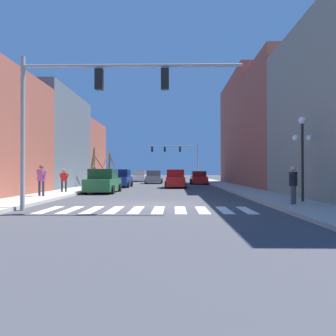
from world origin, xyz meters
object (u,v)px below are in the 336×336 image
traffic_signal_near (90,96)px  street_tree_left_near (109,168)px  car_driving_toward_lane (103,182)px  pedestrian_near_right_corner (41,177)px  car_parked_left_far (140,176)px  car_parked_right_far (199,178)px  car_parked_left_near (121,179)px  car_at_intersection (154,177)px  traffic_signal_far (178,153)px  car_parked_left_mid (175,179)px  street_lamp_right_corner (302,141)px  pedestrian_waiting_at_curb (64,178)px  street_tree_right_mid (95,170)px  pedestrian_crossing_street (293,182)px

traffic_signal_near → street_tree_left_near: (-4.34, 25.97, -2.63)m
car_driving_toward_lane → pedestrian_near_right_corner: (-2.53, -5.09, 0.42)m
car_parked_left_far → car_driving_toward_lane: car_driving_toward_lane is taller
street_tree_left_near → car_parked_right_far: bearing=5.7°
car_parked_left_near → street_tree_left_near: bearing=20.8°
car_at_intersection → car_parked_right_far: (5.65, -2.28, -0.03)m
traffic_signal_far → car_driving_toward_lane: traffic_signal_far is taller
car_parked_left_far → car_at_intersection: (2.68, -8.48, -0.02)m
traffic_signal_near → car_parked_right_far: (6.47, 27.05, -3.90)m
car_parked_left_far → car_parked_right_far: (8.32, -10.76, -0.06)m
car_at_intersection → street_tree_left_near: bearing=-56.9°
car_parked_left_near → car_parked_right_far: 11.28m
car_parked_left_mid → street_tree_left_near: 11.10m
street_lamp_right_corner → car_parked_left_far: street_lamp_right_corner is taller
street_tree_left_near → car_parked_left_far: bearing=78.1°
street_lamp_right_corner → pedestrian_waiting_at_curb: size_ratio=2.56×
car_parked_right_far → street_tree_right_mid: 14.06m
street_lamp_right_corner → car_parked_left_near: 20.55m
car_parked_right_far → street_tree_left_near: size_ratio=1.07×
street_tree_right_mid → traffic_signal_near: bearing=-76.9°
car_at_intersection → car_parked_right_far: bearing=68.0°
traffic_signal_near → car_at_intersection: 29.60m
pedestrian_waiting_at_curb → street_tree_right_mid: bearing=84.4°
traffic_signal_far → pedestrian_near_right_corner: size_ratio=4.66×
car_parked_left_near → car_at_intersection: car_parked_left_near is taller
street_lamp_right_corner → car_parked_left_far: 37.17m
pedestrian_near_right_corner → pedestrian_crossing_street: (12.95, -4.55, -0.10)m
pedestrian_near_right_corner → pedestrian_waiting_at_curb: bearing=115.7°
traffic_signal_near → street_tree_left_near: 26.46m
car_parked_left_mid → car_at_intersection: car_parked_left_mid is taller
car_parked_right_far → pedestrian_crossing_street: 25.91m
pedestrian_near_right_corner → pedestrian_crossing_street: size_ratio=1.10×
traffic_signal_far → traffic_signal_near: bearing=-95.8°
car_parked_right_far → street_tree_right_mid: (-10.63, -9.16, 0.92)m
car_driving_toward_lane → pedestrian_waiting_at_curb: (-2.51, -1.23, 0.27)m
pedestrian_waiting_at_curb → street_tree_left_near: 16.35m
traffic_signal_near → pedestrian_near_right_corner: (-4.33, 5.78, -3.42)m
car_parked_left_near → street_tree_right_mid: 2.90m
street_tree_right_mid → car_parked_left_far: bearing=83.4°
traffic_signal_near → car_at_intersection: traffic_signal_near is taller
pedestrian_waiting_at_curb → pedestrian_crossing_street: pedestrian_crossing_street is taller
traffic_signal_near → pedestrian_waiting_at_curb: 11.15m
pedestrian_waiting_at_curb → pedestrian_crossing_street: (12.93, -8.42, 0.05)m
street_tree_right_mid → street_lamp_right_corner: bearing=-48.4°
traffic_signal_near → car_parked_left_mid: traffic_signal_near is taller
street_tree_right_mid → street_tree_left_near: (-0.18, 8.07, 0.36)m
car_driving_toward_lane → pedestrian_near_right_corner: size_ratio=2.61×
pedestrian_waiting_at_curb → street_lamp_right_corner: bearing=-32.0°
car_parked_right_far → street_lamp_right_corner: bearing=-172.9°
car_driving_toward_lane → pedestrian_crossing_street: size_ratio=2.87×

